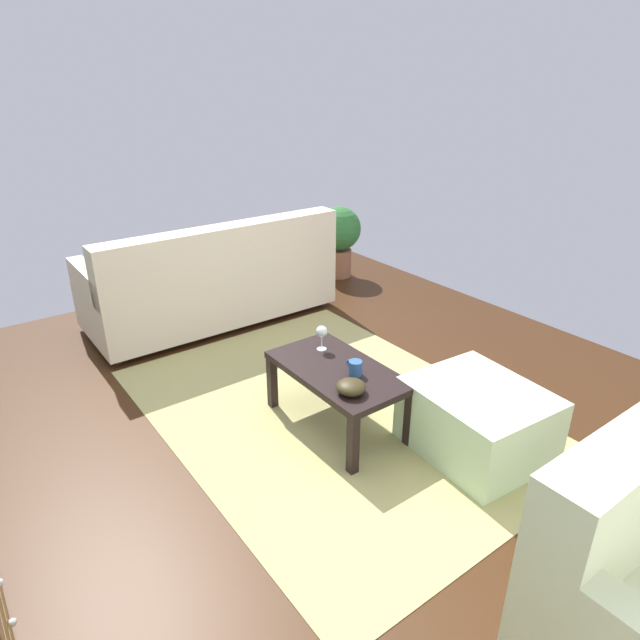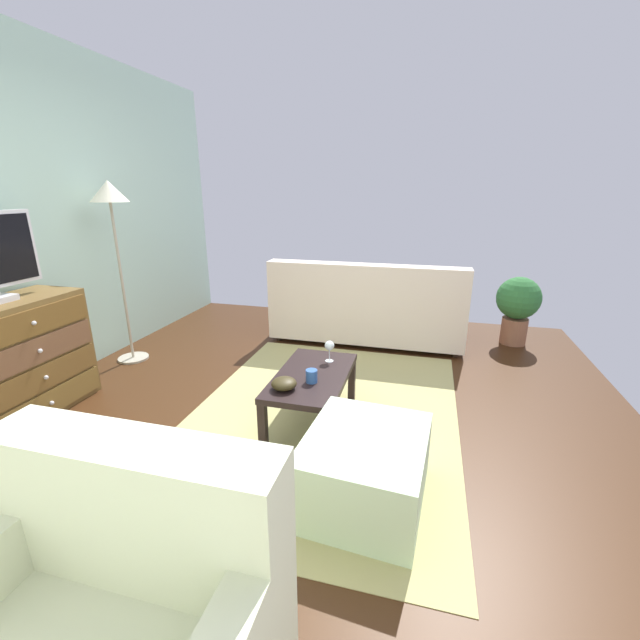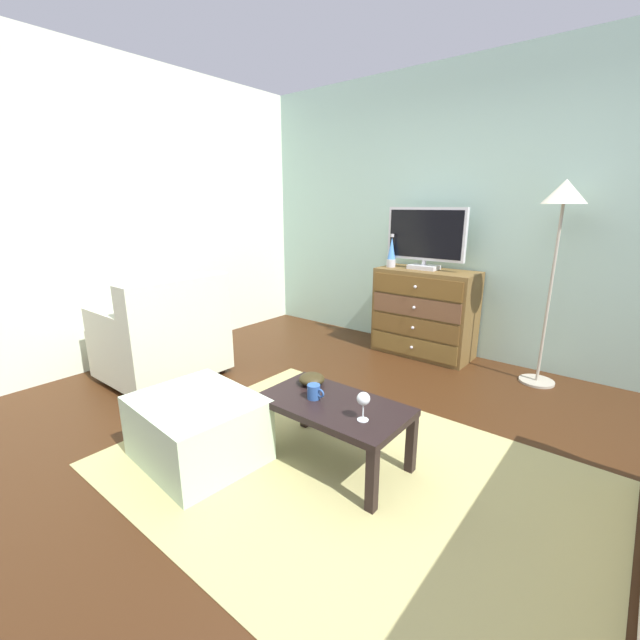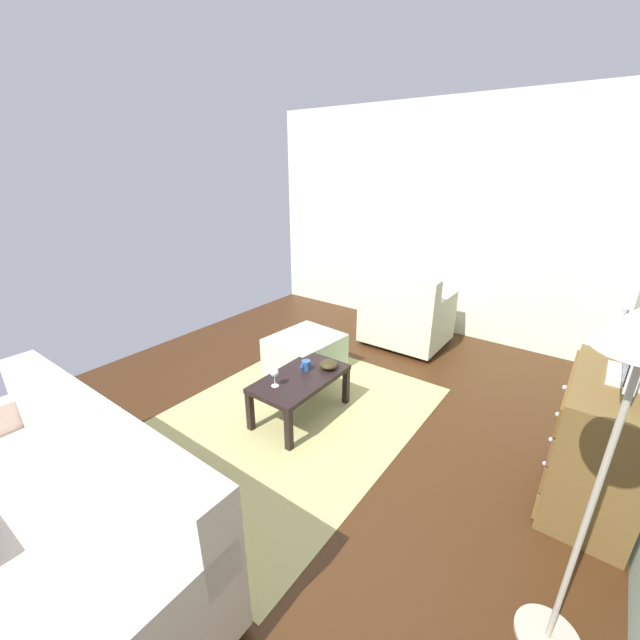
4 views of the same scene
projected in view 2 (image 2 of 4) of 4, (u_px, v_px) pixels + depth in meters
name	position (u px, v px, depth m)	size (l,w,h in m)	color
ground_plane	(288.00, 429.00, 2.88)	(5.60, 4.90, 0.05)	#39200E
area_rug	(323.00, 415.00, 3.00)	(2.60, 1.90, 0.01)	tan
dresser	(15.00, 361.00, 2.88)	(0.96, 0.49, 0.86)	brown
coffee_table	(312.00, 381.00, 2.80)	(0.85, 0.47, 0.38)	black
wine_glass	(329.00, 346.00, 2.95)	(0.07, 0.07, 0.16)	silver
mug	(312.00, 376.00, 2.66)	(0.11, 0.08, 0.08)	#2C5293
bowl_decorative	(284.00, 383.00, 2.57)	(0.16, 0.16, 0.07)	#312914
couch_large	(368.00, 309.00, 4.44)	(0.85, 2.01, 0.87)	#332319
ottoman	(365.00, 469.00, 2.13)	(0.70, 0.60, 0.39)	beige
standing_lamp	(111.00, 209.00, 3.57)	(0.32, 0.32, 1.65)	#A59E8C
potted_plant	(518.00, 304.00, 4.28)	(0.44, 0.44, 0.72)	brown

